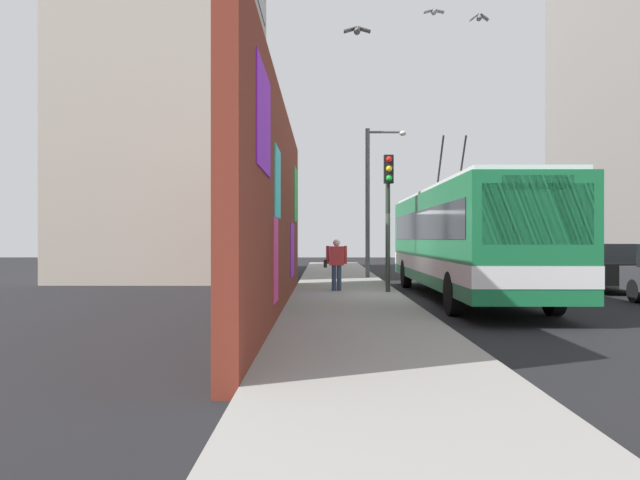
{
  "coord_description": "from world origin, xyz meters",
  "views": [
    {
      "loc": [
        -17.6,
        2.29,
        1.74
      ],
      "look_at": [
        2.29,
        2.39,
        1.7
      ],
      "focal_mm": 34.58,
      "sensor_mm": 36.0,
      "label": 1
    }
  ],
  "objects_px": {
    "pedestrian_midblock": "(336,261)",
    "street_lamp": "(372,191)",
    "traffic_light": "(388,199)",
    "city_bus": "(463,238)",
    "parked_car_black": "(597,266)"
  },
  "relations": [
    {
      "from": "pedestrian_midblock",
      "to": "street_lamp",
      "type": "xyz_separation_m",
      "value": [
        6.59,
        -1.63,
        2.64
      ]
    },
    {
      "from": "pedestrian_midblock",
      "to": "traffic_light",
      "type": "relative_size",
      "value": 0.38
    },
    {
      "from": "city_bus",
      "to": "traffic_light",
      "type": "bearing_deg",
      "value": 79.18
    },
    {
      "from": "street_lamp",
      "to": "parked_car_black",
      "type": "bearing_deg",
      "value": -122.22
    },
    {
      "from": "city_bus",
      "to": "street_lamp",
      "type": "relative_size",
      "value": 2.02
    },
    {
      "from": "pedestrian_midblock",
      "to": "parked_car_black",
      "type": "bearing_deg",
      "value": -77.21
    },
    {
      "from": "traffic_light",
      "to": "street_lamp",
      "type": "height_order",
      "value": "street_lamp"
    },
    {
      "from": "city_bus",
      "to": "traffic_light",
      "type": "xyz_separation_m",
      "value": [
        0.41,
        2.15,
        1.14
      ]
    },
    {
      "from": "city_bus",
      "to": "street_lamp",
      "type": "bearing_deg",
      "value": 15.27
    },
    {
      "from": "pedestrian_midblock",
      "to": "traffic_light",
      "type": "distance_m",
      "value": 2.47
    },
    {
      "from": "city_bus",
      "to": "pedestrian_midblock",
      "type": "relative_size",
      "value": 7.91
    },
    {
      "from": "parked_car_black",
      "to": "street_lamp",
      "type": "relative_size",
      "value": 0.75
    },
    {
      "from": "parked_car_black",
      "to": "street_lamp",
      "type": "height_order",
      "value": "street_lamp"
    },
    {
      "from": "parked_car_black",
      "to": "pedestrian_midblock",
      "type": "height_order",
      "value": "pedestrian_midblock"
    },
    {
      "from": "parked_car_black",
      "to": "city_bus",
      "type": "bearing_deg",
      "value": 119.63
    }
  ]
}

